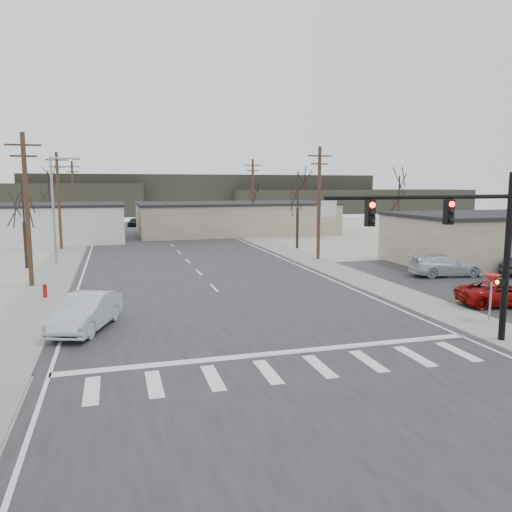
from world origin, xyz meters
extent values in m
plane|color=beige|center=(0.00, 0.00, 0.00)|extent=(140.00, 140.00, 0.00)
cube|color=black|center=(0.00, 15.00, 0.02)|extent=(18.00, 110.00, 0.05)
cube|color=black|center=(0.00, 0.00, 0.02)|extent=(90.00, 10.00, 0.04)
cube|color=black|center=(20.00, 6.00, 0.02)|extent=(18.00, 20.00, 0.03)
cube|color=gray|center=(-10.60, 20.00, 0.03)|extent=(3.00, 90.00, 0.06)
cube|color=gray|center=(10.60, 20.00, 0.03)|extent=(3.00, 90.00, 0.06)
cylinder|color=black|center=(9.80, -6.20, 3.60)|extent=(0.28, 0.28, 7.20)
cylinder|color=black|center=(5.60, -6.20, 6.20)|extent=(8.40, 0.18, 0.18)
cube|color=black|center=(6.80, -6.20, 5.60)|extent=(0.32, 0.30, 1.00)
cube|color=black|center=(3.30, -6.20, 5.60)|extent=(0.32, 0.30, 1.00)
sphere|color=#FF0C05|center=(6.80, -6.37, 5.92)|extent=(0.22, 0.22, 0.22)
sphere|color=#FF0C05|center=(3.30, -6.37, 5.92)|extent=(0.22, 0.22, 0.22)
cube|color=silver|center=(1.60, -6.20, 5.80)|extent=(0.60, 0.04, 0.60)
cube|color=black|center=(9.55, -6.20, 2.60)|extent=(0.30, 0.25, 0.30)
sphere|color=#FF5905|center=(9.40, -6.20, 2.60)|extent=(0.18, 0.18, 0.18)
cylinder|color=#A50C0C|center=(-10.20, 8.00, 0.35)|extent=(0.24, 0.24, 0.70)
sphere|color=#A50C0C|center=(-10.20, 8.00, 0.75)|extent=(0.24, 0.24, 0.24)
cylinder|color=gray|center=(11.50, -3.50, 1.05)|extent=(0.10, 0.10, 2.10)
cone|color=#A50C0C|center=(11.50, -3.50, 2.15)|extent=(0.80, 0.80, 0.40)
cube|color=silver|center=(-16.00, 40.00, 2.10)|extent=(22.00, 12.00, 4.20)
cube|color=black|center=(-16.00, 40.00, 4.35)|extent=(22.30, 12.30, 0.30)
cube|color=#B8A48C|center=(10.00, 44.00, 2.00)|extent=(26.00, 14.00, 4.00)
cube|color=black|center=(10.00, 44.00, 4.15)|extent=(26.30, 14.30, 0.30)
cube|color=#B8A48C|center=(24.00, 12.00, 2.00)|extent=(14.00, 10.00, 4.00)
cube|color=black|center=(24.00, 12.00, 4.15)|extent=(14.30, 10.30, 0.30)
cylinder|color=#4D3723|center=(-11.50, 12.00, 5.00)|extent=(0.30, 0.30, 10.00)
cube|color=#4D3723|center=(-11.50, 12.00, 9.20)|extent=(2.20, 0.12, 0.12)
cube|color=#4D3723|center=(-11.50, 12.00, 8.50)|extent=(1.60, 0.12, 0.12)
cylinder|color=#4D3723|center=(-11.50, 32.00, 5.00)|extent=(0.30, 0.30, 10.00)
cube|color=#4D3723|center=(-11.50, 32.00, 9.20)|extent=(2.20, 0.12, 0.12)
cube|color=#4D3723|center=(-11.50, 32.00, 8.50)|extent=(1.60, 0.12, 0.12)
cylinder|color=#4D3723|center=(-11.50, 52.00, 5.00)|extent=(0.30, 0.30, 10.00)
cube|color=#4D3723|center=(-11.50, 52.00, 9.20)|extent=(2.20, 0.12, 0.12)
cube|color=#4D3723|center=(-11.50, 52.00, 8.50)|extent=(1.60, 0.12, 0.12)
cylinder|color=#4D3723|center=(11.50, 18.00, 5.00)|extent=(0.30, 0.30, 10.00)
cube|color=#4D3723|center=(11.50, 18.00, 9.20)|extent=(2.20, 0.12, 0.12)
cube|color=#4D3723|center=(11.50, 18.00, 8.50)|extent=(1.60, 0.12, 0.12)
cylinder|color=#4D3723|center=(11.50, 40.00, 5.00)|extent=(0.30, 0.30, 10.00)
cube|color=#4D3723|center=(11.50, 40.00, 9.20)|extent=(2.20, 0.12, 0.12)
cube|color=#4D3723|center=(11.50, 40.00, 8.50)|extent=(1.60, 0.12, 0.12)
cylinder|color=gray|center=(-11.00, 22.00, 4.50)|extent=(0.20, 0.20, 9.00)
cylinder|color=gray|center=(-10.00, 22.00, 8.90)|extent=(2.00, 0.12, 0.12)
cube|color=gray|center=(-9.00, 22.00, 8.85)|extent=(0.60, 0.25, 0.18)
cylinder|color=#2E221C|center=(-13.00, 20.00, 1.88)|extent=(0.28, 0.28, 3.75)
cylinder|color=#2E221C|center=(-13.00, 20.00, 5.25)|extent=(0.14, 0.14, 3.75)
cylinder|color=#2E221C|center=(12.50, 26.00, 2.12)|extent=(0.28, 0.28, 4.25)
cylinder|color=#2E221C|center=(12.50, 26.00, 5.95)|extent=(0.14, 0.14, 4.25)
cylinder|color=#2E221C|center=(-14.00, 46.00, 2.25)|extent=(0.28, 0.28, 4.50)
cylinder|color=#2E221C|center=(-14.00, 46.00, 6.30)|extent=(0.14, 0.14, 4.50)
cylinder|color=#2E221C|center=(15.00, 52.00, 2.00)|extent=(0.28, 0.28, 4.00)
cylinder|color=#2E221C|center=(15.00, 52.00, 5.60)|extent=(0.14, 0.14, 4.00)
cylinder|color=#2E221C|center=(22.00, 22.00, 2.00)|extent=(0.28, 0.28, 4.00)
cylinder|color=#2E221C|center=(22.00, 22.00, 5.60)|extent=(0.14, 0.14, 4.00)
cube|color=#333026|center=(15.00, 96.00, 4.50)|extent=(80.00, 18.00, 9.00)
cube|color=#333026|center=(50.00, 90.00, 2.75)|extent=(60.00, 18.00, 5.50)
imported|color=#B4B9BF|center=(-7.50, 0.33, 0.87)|extent=(3.37, 5.32, 1.66)
imported|color=black|center=(7.35, 48.80, 0.78)|extent=(3.95, 5.49, 1.48)
imported|color=black|center=(-2.94, 59.76, 0.74)|extent=(2.61, 4.35, 1.39)
imported|color=maroon|center=(14.40, -1.00, 0.69)|extent=(5.06, 3.05, 1.31)
imported|color=#B7BDC3|center=(17.20, 7.64, 0.80)|extent=(5.53, 2.86, 1.53)
camera|label=1|loc=(-6.08, -23.29, 6.67)|focal=35.00mm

